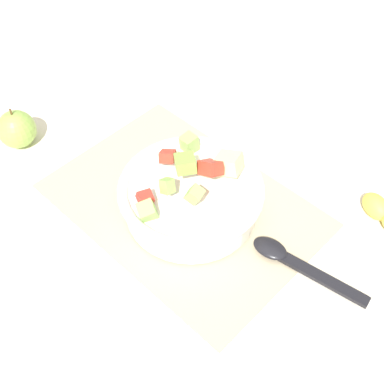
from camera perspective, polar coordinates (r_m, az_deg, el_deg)
ground_plane at (r=0.88m, az=-0.96°, el=-1.46°), size 2.40×2.40×0.00m
placemat at (r=0.88m, az=-0.97°, el=-1.34°), size 0.44×0.30×0.01m
salad_bowl at (r=0.84m, az=-0.00°, el=-0.27°), size 0.23×0.23×0.11m
serving_spoon at (r=0.82m, az=10.60°, el=-7.24°), size 0.19×0.06×0.01m
whole_apple at (r=1.01m, az=-18.47°, el=6.48°), size 0.07×0.07×0.08m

